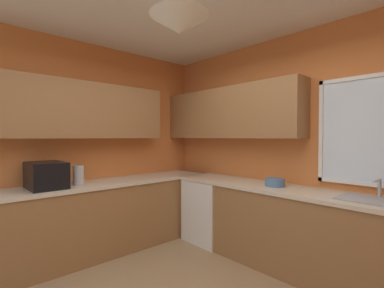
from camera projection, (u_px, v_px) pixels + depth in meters
The scene contains 8 objects.
room_shell at pixel (195, 101), 2.64m from camera, with size 4.26×3.79×2.78m.
counter_run_left at pixel (88, 220), 3.34m from camera, with size 0.65×3.40×0.90m.
counter_run_back at pixel (301, 232), 2.92m from camera, with size 3.35×0.65×0.90m.
dishwasher at pixel (211, 210), 3.86m from camera, with size 0.60×0.60×0.85m, color white.
microwave at pixel (46, 175), 3.02m from camera, with size 0.48×0.36×0.29m, color black.
kettle at pixel (78, 175), 3.23m from camera, with size 0.13×0.13×0.23m, color #B7B7BC.
sink_assembly at pixel (375, 200), 2.42m from camera, with size 0.57×0.40×0.19m.
bowl at pixel (275, 182), 3.14m from camera, with size 0.22×0.22×0.09m, color #4C7099.
Camera 1 is at (1.55, -1.29, 1.47)m, focal length 25.47 mm.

